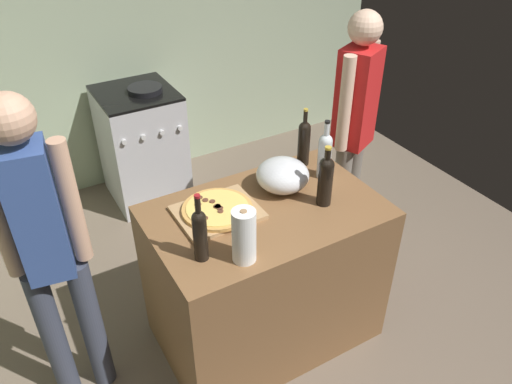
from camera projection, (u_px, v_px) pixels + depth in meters
The scene contains 14 objects.
ground_plane at pixel (210, 268), 3.47m from camera, with size 4.69×3.43×0.02m, color #6B5B4C.
kitchen_wall_rear at pixel (116, 23), 3.77m from camera, with size 4.69×0.10×2.60m, color #99A889.
counter at pixel (265, 275), 2.76m from camera, with size 1.17×0.75×0.89m, color brown.
cutting_board at pixel (218, 212), 2.48m from camera, with size 0.40×0.32×0.02m, color tan.
pizza at pixel (217, 209), 2.46m from camera, with size 0.35×0.35×0.03m.
mixing_bowl at pixel (283, 175), 2.62m from camera, with size 0.28×0.28×0.17m.
paper_towel_roll at pixel (244, 236), 2.14m from camera, with size 0.11×0.11×0.26m.
wine_bottle_amber at pixel (325, 179), 2.47m from camera, with size 0.08×0.08×0.33m.
wine_bottle_green at pixel (304, 141), 2.80m from camera, with size 0.07×0.07×0.34m.
wine_bottle_dark at pixel (200, 233), 2.14m from camera, with size 0.06×0.06×0.34m.
wine_bottle_clear at pixel (325, 153), 2.69m from camera, with size 0.07×0.07×0.34m.
stove at pixel (142, 145), 3.94m from camera, with size 0.56×0.62×0.95m.
person_in_stripes at pixel (47, 248), 2.17m from camera, with size 0.35×0.23×1.67m.
person_in_red at pixel (354, 124), 3.14m from camera, with size 0.37×0.28×1.65m.
Camera 1 is at (-1.01, -0.96, 2.38)m, focal length 35.30 mm.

